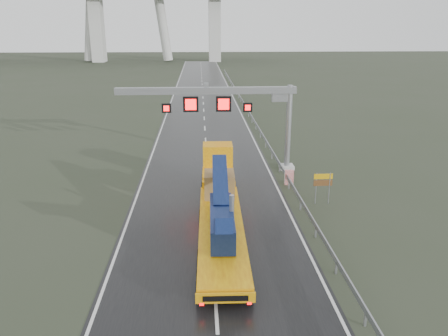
{
  "coord_description": "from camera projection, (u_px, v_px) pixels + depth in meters",
  "views": [
    {
      "loc": [
        -0.55,
        -17.8,
        11.8
      ],
      "look_at": [
        0.91,
        8.58,
        3.2
      ],
      "focal_mm": 35.0,
      "sensor_mm": 36.0,
      "label": 1
    }
  ],
  "objects": [
    {
      "name": "ground",
      "position": [
        215.0,
        289.0,
        20.58
      ],
      "size": [
        400.0,
        400.0,
        0.0
      ],
      "primitive_type": "plane",
      "color": "#2F3726",
      "rests_on": "ground"
    },
    {
      "name": "road",
      "position": [
        204.0,
        118.0,
        58.55
      ],
      "size": [
        11.0,
        200.0,
        0.02
      ],
      "primitive_type": "cube",
      "color": "black",
      "rests_on": "ground"
    },
    {
      "name": "guardrail",
      "position": [
        259.0,
        130.0,
        49.17
      ],
      "size": [
        0.2,
        140.0,
        1.4
      ],
      "primitive_type": null,
      "color": "gray",
      "rests_on": "ground"
    },
    {
      "name": "striped_barrier",
      "position": [
        289.0,
        177.0,
        34.03
      ],
      "size": [
        0.71,
        0.43,
        1.15
      ],
      "primitive_type": "cube",
      "rotation": [
        0.0,
        0.0,
        -0.1
      ],
      "color": "red",
      "rests_on": "ground"
    },
    {
      "name": "sign_gantry",
      "position": [
        232.0,
        105.0,
        36.04
      ],
      "size": [
        14.9,
        1.2,
        7.42
      ],
      "color": "silver",
      "rests_on": "ground"
    },
    {
      "name": "heavy_haul_truck",
      "position": [
        220.0,
        195.0,
        27.8
      ],
      "size": [
        2.84,
        17.03,
        3.99
      ],
      "rotation": [
        0.0,
        0.0,
        -0.02
      ],
      "color": "yellow",
      "rests_on": "ground"
    },
    {
      "name": "exit_sign_pair",
      "position": [
        323.0,
        182.0,
        30.0
      ],
      "size": [
        1.31,
        0.09,
        2.24
      ],
      "rotation": [
        0.0,
        0.0,
        0.03
      ],
      "color": "gray",
      "rests_on": "ground"
    }
  ]
}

